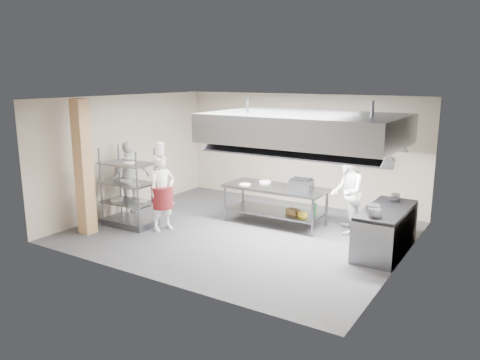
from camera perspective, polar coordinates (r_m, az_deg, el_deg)
The scene contains 23 objects.
floor at distance 10.70m, azimuth 0.20°, elevation -6.32°, with size 7.00×7.00×0.00m, color #2C2C2E.
ceiling at distance 10.13m, azimuth 0.22°, elevation 9.95°, with size 7.00×7.00×0.00m, color silver.
wall_back at distance 12.92m, azimuth 7.27°, elevation 3.72°, with size 7.00×7.00×0.00m, color #BEAC96.
wall_left at distance 12.49m, azimuth -13.58°, elevation 3.17°, with size 6.00×6.00×0.00m, color #BEAC96.
wall_right at distance 9.01m, azimuth 19.48°, elevation -0.74°, with size 6.00×6.00×0.00m, color #BEAC96.
column at distance 10.80m, azimuth -18.52°, elevation 1.44°, with size 0.30×0.30×3.00m, color tan.
exhaust_hood at distance 9.92m, azimuth 7.88°, elevation 6.30°, with size 4.00×2.50×0.60m, color slate.
hood_strip_a at distance 10.36m, azimuth 3.27°, elevation 4.88°, with size 1.60×0.12×0.04m, color white.
hood_strip_b at distance 9.63m, azimuth 12.72°, elevation 4.01°, with size 1.60×0.12×0.04m, color white.
wall_shelf at distance 12.13m, azimuth 14.69°, elevation 2.84°, with size 1.50×0.28×0.04m, color slate.
island at distance 11.19m, azimuth 4.27°, elevation -3.06°, with size 2.44×1.02×0.91m, color gray, non-canonical shape.
island_worktop at distance 11.08m, azimuth 4.30°, elevation -0.95°, with size 2.44×1.02×0.06m, color slate.
island_undershelf at distance 11.23m, azimuth 4.25°, elevation -3.83°, with size 2.24×0.91×0.04m, color slate.
pass_rack at distance 11.22m, azimuth -13.45°, elevation -0.87°, with size 1.23×0.72×1.85m, color gray, non-canonical shape.
cooking_range at distance 9.85m, azimuth 17.29°, elevation -6.00°, with size 0.80×2.00×0.84m, color gray.
range_top at distance 9.72m, azimuth 17.47°, elevation -3.49°, with size 0.78×1.96×0.06m, color black.
chef_head at distance 10.75m, azimuth -9.46°, elevation -1.52°, with size 0.64×0.42×1.75m, color silver.
chef_line at distance 10.70m, azimuth 12.89°, elevation -1.47°, with size 0.90×0.70×1.85m, color white.
chef_plating at distance 11.94m, azimuth -13.21°, elevation 0.10°, with size 1.12×0.46×1.91m, color silver.
griddle at distance 10.79m, azimuth 7.48°, elevation -0.57°, with size 0.49×0.38×0.24m, color slate.
wicker_basket at distance 10.94m, azimuth 6.50°, elevation -3.86°, with size 0.29×0.20×0.13m, color olive.
stockpot at distance 9.22m, azimuth 15.89°, elevation -3.47°, with size 0.27×0.27×0.18m, color gray.
plate_stack at distance 11.30m, azimuth -13.36°, elevation -2.51°, with size 0.28×0.28×0.05m, color white.
Camera 1 is at (5.35, -8.59, 3.46)m, focal length 35.00 mm.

